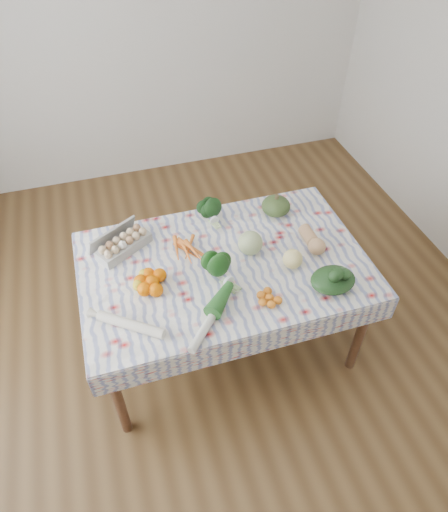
{
  "coord_description": "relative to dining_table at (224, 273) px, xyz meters",
  "views": [
    {
      "loc": [
        -0.55,
        -1.78,
        2.65
      ],
      "look_at": [
        0.0,
        0.0,
        0.82
      ],
      "focal_mm": 32.0,
      "sensor_mm": 36.0,
      "label": 1
    }
  ],
  "objects": [
    {
      "name": "ground",
      "position": [
        0.0,
        0.0,
        -0.68
      ],
      "size": [
        4.5,
        4.5,
        0.0
      ],
      "primitive_type": "plane",
      "color": "#52371C",
      "rests_on": "ground"
    },
    {
      "name": "wall_back",
      "position": [
        0.0,
        2.25,
        0.72
      ],
      "size": [
        4.0,
        0.04,
        2.8
      ],
      "primitive_type": "cube",
      "color": "silver",
      "rests_on": "ground"
    },
    {
      "name": "dining_table",
      "position": [
        0.0,
        0.0,
        0.0
      ],
      "size": [
        1.6,
        1.0,
        0.75
      ],
      "color": "brown",
      "rests_on": "ground"
    },
    {
      "name": "tablecloth",
      "position": [
        0.0,
        0.0,
        0.08
      ],
      "size": [
        1.66,
        1.06,
        0.01
      ],
      "primitive_type": "cube",
      "color": "white",
      "rests_on": "dining_table"
    },
    {
      "name": "egg_carton",
      "position": [
        -0.54,
        0.28,
        0.13
      ],
      "size": [
        0.36,
        0.29,
        0.09
      ],
      "primitive_type": "cube",
      "rotation": [
        0.0,
        0.0,
        0.55
      ],
      "color": "#AEAEA8",
      "rests_on": "tablecloth"
    },
    {
      "name": "carrot_bunch",
      "position": [
        -0.2,
        0.13,
        0.11
      ],
      "size": [
        0.25,
        0.23,
        0.04
      ],
      "primitive_type": "cube",
      "rotation": [
        0.0,
        0.0,
        0.06
      ],
      "color": "orange",
      "rests_on": "tablecloth"
    },
    {
      "name": "kale_bunch",
      "position": [
        0.03,
        0.39,
        0.15
      ],
      "size": [
        0.18,
        0.16,
        0.14
      ],
      "primitive_type": "ellipsoid",
      "rotation": [
        0.0,
        0.0,
        0.16
      ],
      "color": "#143513",
      "rests_on": "tablecloth"
    },
    {
      "name": "kabocha_squash",
      "position": [
        0.45,
        0.34,
        0.14
      ],
      "size": [
        0.22,
        0.22,
        0.12
      ],
      "primitive_type": "ellipsoid",
      "rotation": [
        0.0,
        0.0,
        0.22
      ],
      "color": "#3A5125",
      "rests_on": "tablecloth"
    },
    {
      "name": "cabbage",
      "position": [
        0.17,
        0.04,
        0.16
      ],
      "size": [
        0.15,
        0.15,
        0.15
      ],
      "primitive_type": "sphere",
      "rotation": [
        0.0,
        0.0,
        -0.02
      ],
      "color": "#A9BC7D",
      "rests_on": "tablecloth"
    },
    {
      "name": "butternut_squash",
      "position": [
        0.55,
        -0.01,
        0.14
      ],
      "size": [
        0.11,
        0.23,
        0.1
      ],
      "primitive_type": "ellipsoid",
      "rotation": [
        0.0,
        0.0,
        0.01
      ],
      "color": "tan",
      "rests_on": "tablecloth"
    },
    {
      "name": "orange_cluster",
      "position": [
        -0.43,
        -0.06,
        0.13
      ],
      "size": [
        0.32,
        0.32,
        0.08
      ],
      "primitive_type": "cube",
      "rotation": [
        0.0,
        0.0,
        -0.37
      ],
      "color": "#EC6500",
      "rests_on": "tablecloth"
    },
    {
      "name": "broccoli",
      "position": [
        -0.05,
        -0.13,
        0.15
      ],
      "size": [
        0.22,
        0.22,
        0.13
      ],
      "primitive_type": "ellipsoid",
      "rotation": [
        0.0,
        0.0,
        0.4
      ],
      "color": "#1B4D17",
      "rests_on": "tablecloth"
    },
    {
      "name": "mandarin_cluster",
      "position": [
        0.15,
        -0.34,
        0.11
      ],
      "size": [
        0.21,
        0.21,
        0.05
      ],
      "primitive_type": "cube",
      "rotation": [
        0.0,
        0.0,
        0.36
      ],
      "color": "orange",
      "rests_on": "tablecloth"
    },
    {
      "name": "grapefruit",
      "position": [
        0.37,
        -0.14,
        0.14
      ],
      "size": [
        0.14,
        0.14,
        0.11
      ],
      "primitive_type": "sphere",
      "rotation": [
        0.0,
        0.0,
        0.21
      ],
      "color": "#EEDC82",
      "rests_on": "tablecloth"
    },
    {
      "name": "spinach_bag",
      "position": [
        0.51,
        -0.35,
        0.14
      ],
      "size": [
        0.26,
        0.21,
        0.11
      ],
      "primitive_type": "ellipsoid",
      "rotation": [
        0.0,
        0.0,
        -0.05
      ],
      "color": "black",
      "rests_on": "tablecloth"
    },
    {
      "name": "daikon",
      "position": [
        -0.59,
        -0.3,
        0.11
      ],
      "size": [
        0.34,
        0.27,
        0.06
      ],
      "primitive_type": "cylinder",
      "rotation": [
        1.57,
        0.0,
        0.94
      ],
      "color": "white",
      "rests_on": "tablecloth"
    },
    {
      "name": "leek",
      "position": [
        -0.19,
        -0.38,
        0.11
      ],
      "size": [
        0.33,
        0.36,
        0.05
      ],
      "primitive_type": "cylinder",
      "rotation": [
        1.57,
        0.0,
        -0.73
      ],
      "color": "beige",
      "rests_on": "tablecloth"
    }
  ]
}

